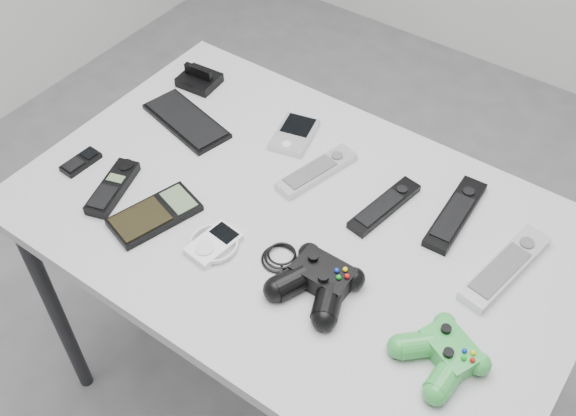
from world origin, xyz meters
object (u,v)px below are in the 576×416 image
Objects in this scene: cordless_handset at (113,187)px; remote_black_a at (385,206)px; controller_black at (318,280)px; remote_silver_b at (505,267)px; desk at (298,238)px; pda_keyboard at (186,120)px; remote_silver_a at (317,170)px; remote_black_b at (456,213)px; mp3_player at (214,243)px; controller_green at (444,352)px; pda at (294,134)px; mobile_phone at (81,162)px; calculator at (155,214)px.

remote_black_a is at bearing 13.01° from cordless_handset.
remote_silver_b is at bearing 42.43° from controller_black.
pda_keyboard is at bearing 166.67° from desk.
remote_black_b is at bearing 25.94° from remote_silver_a.
desk is 5.87× the size of remote_silver_a.
desk is 0.20m from mp3_player.
desk is at bearing -173.91° from controller_green.
mp3_player is at bearing -94.83° from pda.
controller_green is at bearing -70.66° from remote_black_b.
pda is 0.47m from mobile_phone.
pda is 0.53× the size of remote_silver_b.
remote_silver_a is 0.30m from controller_black.
pda is at bearing 105.71° from mp3_player.
remote_black_b is 1.20× the size of calculator.
remote_black_b is at bearing -15.41° from pda.
remote_black_a is 0.80× the size of remote_silver_b.
mobile_phone is (-0.47, -0.15, 0.07)m from desk.
remote_silver_b is at bearing 111.95° from controller_green.
remote_black_a is 1.05× the size of calculator.
remote_black_a is at bearing -171.50° from remote_silver_b.
remote_silver_a is 0.51m from mobile_phone.
cordless_handset is 0.27m from mp3_player.
remote_black_a is at bearing -28.93° from pda.
remote_silver_a is at bearing -171.55° from remote_silver_b.
controller_black reaches higher than remote_silver_b.
pda reaches higher than mp3_player.
remote_black_b is at bearing 36.04° from remote_black_a.
remote_silver_b is 0.90m from mobile_phone.
mp3_player is 0.22m from controller_black.
controller_green is (0.38, -0.13, 0.09)m from desk.
mobile_phone is at bearing 153.76° from cordless_handset.
controller_black is at bearing -41.17° from remote_silver_a.
controller_black reaches higher than desk.
remote_black_a is (0.51, 0.03, 0.00)m from pda_keyboard.
remote_silver_a reaches higher than mp3_player.
pda is 1.42× the size of mobile_phone.
pda_keyboard is 0.64m from remote_black_b.
remote_black_a is at bearing 90.39° from controller_black.
controller_black is (0.13, -0.12, 0.09)m from desk.
pda is at bearing 175.83° from remote_black_b.
desk is at bearing 20.57° from mobile_phone.
cordless_handset is 1.50× the size of mp3_player.
remote_black_a is 0.72× the size of controller_black.
cordless_handset reaches higher than desk.
remote_silver_b is 0.69m from calculator.
remote_black_b is at bearing 35.66° from desk.
remote_silver_b reaches higher than calculator.
pda_keyboard is 0.25m from pda.
mobile_phone is at bearing -98.34° from pda_keyboard.
controller_black is (-0.26, -0.24, 0.01)m from remote_silver_b.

